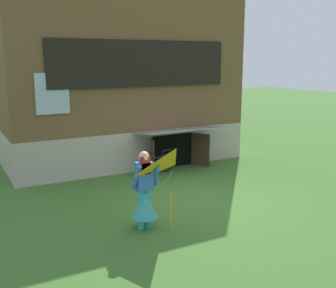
# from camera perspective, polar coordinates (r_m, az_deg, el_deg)

# --- Properties ---
(ground_plane) EXTENTS (60.00, 60.00, 0.00)m
(ground_plane) POSITION_cam_1_polar(r_m,az_deg,el_deg) (10.23, 3.75, -7.68)
(ground_plane) COLOR #3D6B28
(log_house) EXTENTS (7.56, 6.24, 5.46)m
(log_house) POSITION_cam_1_polar(r_m,az_deg,el_deg) (14.65, -7.98, 9.06)
(log_house) COLOR #ADA393
(log_house) RESTS_ON ground_plane
(person) EXTENTS (0.61, 0.52, 1.61)m
(person) POSITION_cam_1_polar(r_m,az_deg,el_deg) (8.35, -3.30, -7.29)
(person) COLOR teal
(person) RESTS_ON ground_plane
(kite) EXTENTS (1.05, 1.00, 1.63)m
(kite) POSITION_cam_1_polar(r_m,az_deg,el_deg) (7.92, 1.16, -3.51)
(kite) COLOR orange
(kite) RESTS_ON ground_plane
(bicycle_black) EXTENTS (1.55, 0.59, 0.74)m
(bicycle_black) POSITION_cam_1_polar(r_m,az_deg,el_deg) (12.19, -1.66, -2.67)
(bicycle_black) COLOR black
(bicycle_black) RESTS_ON ground_plane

